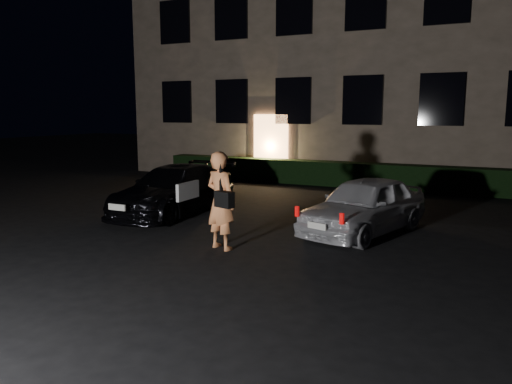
% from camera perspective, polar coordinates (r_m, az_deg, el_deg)
% --- Properties ---
extents(ground, '(80.00, 80.00, 0.00)m').
position_cam_1_polar(ground, '(8.31, -7.62, -9.20)').
color(ground, black).
rests_on(ground, ground).
extents(building, '(20.00, 8.11, 12.00)m').
position_cam_1_polar(building, '(22.24, 15.01, 17.65)').
color(building, brown).
rests_on(building, ground).
extents(hedge, '(15.00, 0.70, 0.85)m').
position_cam_1_polar(hedge, '(17.74, 11.45, 1.93)').
color(hedge, black).
rests_on(hedge, ground).
extents(sedan, '(1.88, 4.35, 1.23)m').
position_cam_1_polar(sedan, '(13.04, -9.35, 0.26)').
color(sedan, black).
rests_on(sedan, ground).
extents(hatch, '(2.38, 3.87, 1.23)m').
position_cam_1_polar(hatch, '(10.98, 12.28, -1.49)').
color(hatch, silver).
rests_on(hatch, ground).
extents(man, '(0.79, 0.64, 1.88)m').
position_cam_1_polar(man, '(9.47, -4.03, -0.98)').
color(man, '#FF9657').
rests_on(man, ground).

